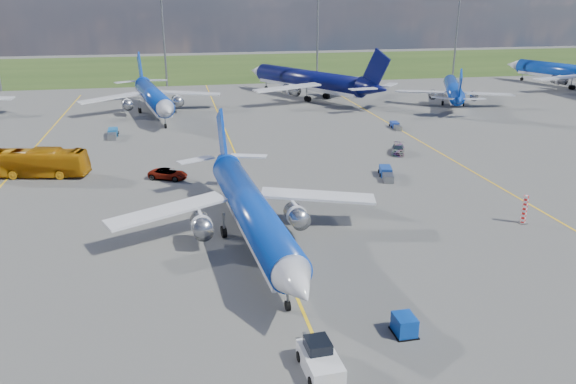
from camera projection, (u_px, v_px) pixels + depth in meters
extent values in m
plane|color=#575754|center=(291.00, 284.00, 45.45)|extent=(400.00, 400.00, 0.00)
cube|color=#2D4719|center=(198.00, 67.00, 184.23)|extent=(400.00, 80.00, 0.01)
cube|color=yellow|center=(245.00, 175.00, 73.20)|extent=(0.25, 160.00, 0.02)
cube|color=yellow|center=(18.00, 167.00, 76.84)|extent=(0.25, 120.00, 0.02)
cube|color=yellow|center=(426.00, 145.00, 88.07)|extent=(0.25, 120.00, 0.02)
cylinder|color=slate|center=(164.00, 43.00, 141.72)|extent=(0.50, 0.50, 22.00)
cylinder|color=slate|center=(317.00, 40.00, 149.21)|extent=(0.50, 0.50, 22.00)
cylinder|color=slate|center=(456.00, 38.00, 156.70)|extent=(0.50, 0.50, 22.00)
cylinder|color=red|center=(525.00, 210.00, 57.22)|extent=(0.50, 0.50, 3.00)
cube|color=silver|center=(320.00, 363.00, 34.75)|extent=(2.27, 4.03, 1.22)
cube|color=black|center=(318.00, 346.00, 34.98)|extent=(1.58, 1.76, 0.84)
cube|color=slate|center=(309.00, 342.00, 37.00)|extent=(0.36, 2.25, 0.19)
cube|color=#0B3BA1|center=(404.00, 325.00, 38.60)|extent=(1.40, 1.74, 1.38)
imported|color=#BE760B|center=(36.00, 163.00, 72.11)|extent=(13.46, 5.77, 3.65)
imported|color=#999999|center=(60.00, 162.00, 76.78)|extent=(3.10, 3.70, 1.19)
imported|color=#999999|center=(168.00, 174.00, 71.45)|extent=(5.43, 4.11, 1.37)
imported|color=#999999|center=(398.00, 149.00, 83.03)|extent=(3.48, 4.92, 1.32)
cube|color=navy|center=(385.00, 171.00, 73.01)|extent=(2.00, 2.90, 1.12)
cube|color=slate|center=(388.00, 178.00, 70.54)|extent=(1.66, 2.26, 0.92)
cube|color=#1A5F9F|center=(113.00, 132.00, 93.83)|extent=(1.57, 2.82, 1.18)
cube|color=slate|center=(112.00, 136.00, 91.31)|extent=(1.34, 2.17, 0.96)
cube|color=navy|center=(394.00, 125.00, 99.81)|extent=(1.49, 2.41, 0.97)
cube|color=slate|center=(398.00, 128.00, 97.70)|extent=(1.25, 1.87, 0.79)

